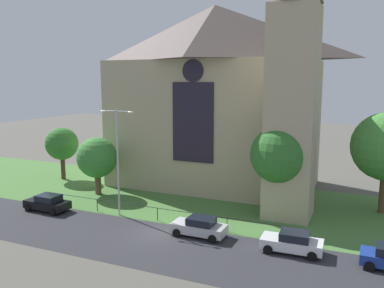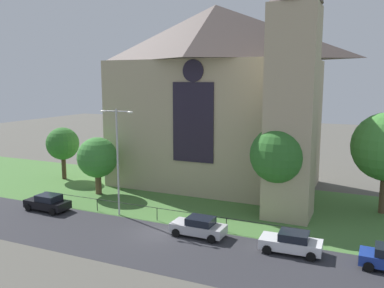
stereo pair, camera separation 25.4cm
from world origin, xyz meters
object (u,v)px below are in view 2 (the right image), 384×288
at_px(tree_left_far, 63,144).
at_px(tree_left_near, 97,158).
at_px(streetlamp_near, 117,150).
at_px(parked_car_black, 48,203).
at_px(parked_car_silver, 199,227).
at_px(tree_right_near, 279,156).
at_px(church_building, 219,95).
at_px(parked_car_white, 291,242).

xyz_separation_m(tree_left_far, tree_left_near, (7.85, -3.63, -0.43)).
bearing_deg(tree_left_far, streetlamp_near, -31.57).
bearing_deg(tree_left_near, tree_left_far, 155.19).
bearing_deg(parked_car_black, tree_left_far, -54.60).
bearing_deg(streetlamp_near, parked_car_silver, -11.04).
distance_m(tree_left_far, tree_right_near, 27.02).
distance_m(church_building, tree_left_near, 14.80).
height_order(tree_left_near, parked_car_black, tree_left_near).
xyz_separation_m(tree_left_near, parked_car_silver, (14.29, -6.44, -3.13)).
relative_size(tree_left_far, tree_right_near, 0.78).
bearing_deg(tree_left_far, church_building, 14.42).
bearing_deg(parked_car_silver, tree_right_near, -124.87).
height_order(church_building, tree_right_near, church_building).
relative_size(parked_car_black, parked_car_silver, 1.00).
bearing_deg(tree_left_far, parked_car_black, -55.20).
relative_size(church_building, tree_left_far, 4.13).
height_order(tree_right_near, parked_car_black, tree_right_near).
xyz_separation_m(streetlamp_near, parked_car_black, (-6.71, -1.66, -5.16)).
relative_size(tree_right_near, parked_car_black, 1.91).
height_order(church_building, tree_left_far, church_building).
bearing_deg(tree_left_far, parked_car_silver, -24.46).
bearing_deg(parked_car_silver, parked_car_white, 179.45).
xyz_separation_m(tree_left_far, tree_right_near, (26.75, -3.63, 1.21)).
bearing_deg(church_building, tree_left_far, -165.58).
height_order(church_building, parked_car_white, church_building).
relative_size(streetlamp_near, parked_car_white, 2.22).
xyz_separation_m(tree_left_far, parked_car_silver, (22.14, -10.07, -3.56)).
relative_size(tree_left_far, tree_left_near, 1.05).
distance_m(tree_left_far, parked_car_white, 31.16).
xyz_separation_m(tree_left_far, streetlamp_near, (13.71, -8.42, 1.60)).
xyz_separation_m(church_building, parked_car_white, (10.93, -14.93, -9.53)).
relative_size(parked_car_black, parked_car_white, 0.99).
bearing_deg(tree_left_near, church_building, 38.62).
distance_m(tree_left_near, streetlamp_near, 7.84).
height_order(tree_left_far, parked_car_silver, tree_left_far).
bearing_deg(tree_right_near, parked_car_black, -161.91).
bearing_deg(tree_right_near, streetlamp_near, -159.81).
bearing_deg(parked_car_silver, church_building, -74.62).
relative_size(tree_right_near, parked_car_silver, 1.91).
distance_m(church_building, parked_car_white, 20.81).
distance_m(parked_car_black, parked_car_silver, 15.14).
bearing_deg(parked_car_black, streetlamp_near, -165.52).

